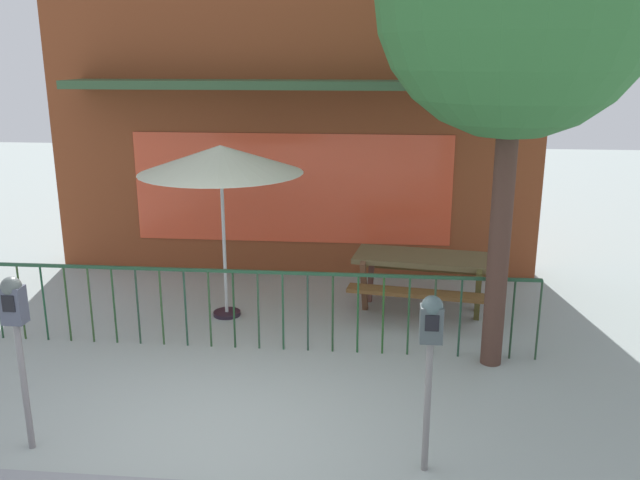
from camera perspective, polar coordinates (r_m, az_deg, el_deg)
The scene contains 7 objects.
ground at distance 6.31m, azimuth -8.55°, elevation -16.53°, with size 40.00×40.00×0.00m, color #939F9B.
pub_storefront at distance 10.33m, azimuth -2.40°, elevation 12.21°, with size 7.58×1.31×5.48m.
patio_fence_front at distance 7.70m, azimuth -5.37°, elevation -4.78°, with size 6.39×0.04×0.97m.
picnic_table_left at distance 8.94m, azimuth 8.82°, elevation -2.34°, with size 1.98×1.61×0.79m.
patio_umbrella at distance 8.41m, azimuth -8.54°, elevation 6.83°, with size 2.07×2.07×2.26m.
parking_meter_near at distance 5.34m, azimuth 9.50°, elevation -8.30°, with size 0.18×0.17×1.54m.
parking_meter_far at distance 6.10m, azimuth -24.75°, elevation -6.13°, with size 0.18×0.17×1.59m.
Camera 1 is at (1.39, -5.17, 3.34)m, focal length 37.17 mm.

